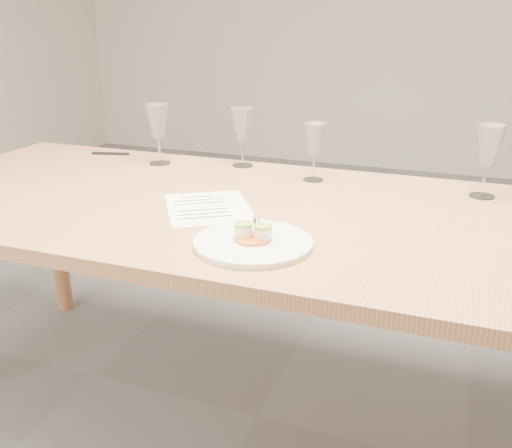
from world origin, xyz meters
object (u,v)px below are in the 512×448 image
at_px(recipe_sheet, 208,207).
at_px(wine_glass_1, 242,126).
at_px(ballpoint_pen, 111,153).
at_px(wine_glass_3, 489,147).
at_px(dinner_plate, 253,242).
at_px(wine_glass_0, 158,122).
at_px(dining_table, 258,228).
at_px(wine_glass_2, 314,141).

bearing_deg(recipe_sheet, wine_glass_1, 67.46).
distance_m(ballpoint_pen, wine_glass_1, 0.58).
bearing_deg(wine_glass_3, dinner_plate, -129.89).
height_order(recipe_sheet, wine_glass_0, wine_glass_0).
distance_m(dining_table, wine_glass_3, 0.73).
bearing_deg(wine_glass_1, wine_glass_2, -18.07).
distance_m(wine_glass_2, wine_glass_3, 0.54).
bearing_deg(wine_glass_2, ballpoint_pen, 174.86).
distance_m(wine_glass_0, wine_glass_1, 0.31).
bearing_deg(ballpoint_pen, dinner_plate, -53.40).
height_order(ballpoint_pen, wine_glass_0, wine_glass_0).
bearing_deg(wine_glass_2, dining_table, -103.15).
xyz_separation_m(dining_table, ballpoint_pen, (-0.78, 0.40, 0.07)).
bearing_deg(recipe_sheet, dinner_plate, -77.78).
xyz_separation_m(recipe_sheet, wine_glass_2, (0.21, 0.39, 0.13)).
height_order(wine_glass_0, wine_glass_3, same).
bearing_deg(wine_glass_3, wine_glass_0, 179.24).
xyz_separation_m(wine_glass_0, wine_glass_1, (0.30, 0.08, -0.01)).
bearing_deg(dinner_plate, wine_glass_0, 134.22).
bearing_deg(dining_table, wine_glass_2, 76.85).
height_order(dinner_plate, wine_glass_2, wine_glass_2).
relative_size(ballpoint_pen, wine_glass_2, 0.77).
height_order(dinner_plate, ballpoint_pen, dinner_plate).
height_order(recipe_sheet, wine_glass_1, wine_glass_1).
bearing_deg(ballpoint_pen, dining_table, -42.38).
distance_m(recipe_sheet, wine_glass_2, 0.46).
relative_size(dining_table, wine_glass_3, 10.83).
bearing_deg(dining_table, wine_glass_0, 146.56).
height_order(wine_glass_1, wine_glass_3, wine_glass_3).
xyz_separation_m(wine_glass_1, wine_glass_3, (0.83, -0.09, 0.01)).
distance_m(wine_glass_1, wine_glass_2, 0.31).
distance_m(dinner_plate, ballpoint_pen, 1.12).
height_order(dinner_plate, wine_glass_3, wine_glass_3).
xyz_separation_m(recipe_sheet, wine_glass_3, (0.74, 0.39, 0.15)).
xyz_separation_m(ballpoint_pen, wine_glass_0, (0.26, -0.06, 0.15)).
bearing_deg(dinner_plate, dining_table, 107.99).
bearing_deg(wine_glass_1, dining_table, -62.61).
distance_m(dining_table, dinner_plate, 0.31).
xyz_separation_m(recipe_sheet, ballpoint_pen, (-0.65, 0.47, 0.00)).
height_order(recipe_sheet, wine_glass_2, wine_glass_2).
xyz_separation_m(dinner_plate, wine_glass_1, (-0.31, 0.71, 0.14)).
distance_m(wine_glass_1, wine_glass_3, 0.84).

